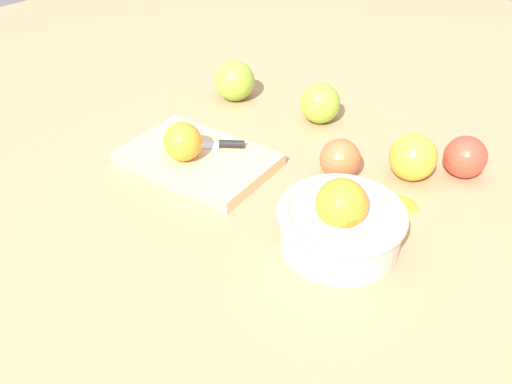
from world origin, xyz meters
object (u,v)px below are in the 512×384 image
cutting_board (198,159)px  apple_front_left_2 (413,157)px  orange_on_board (183,142)px  knife (213,144)px  apple_front_left (465,157)px  apple_front_left_3 (340,159)px  apple_front_right_2 (320,103)px  bowl (341,221)px  apple_front_right (235,81)px

cutting_board → apple_front_left_2: size_ratio=3.21×
orange_on_board → knife: 0.07m
apple_front_left → apple_front_left_3: 0.21m
apple_front_left_3 → apple_front_right_2: size_ratio=0.88×
bowl → apple_front_left_3: bowl is taller
apple_front_left_3 → apple_front_right_2: (0.14, -0.13, 0.00)m
apple_front_right → apple_front_left: bearing=-173.8°
cutting_board → bowl: bearing=178.1°
apple_front_left → apple_front_right: 0.49m
knife → apple_front_left_2: apple_front_left_2 is taller
apple_front_right_2 → knife: bearing=75.5°
orange_on_board → knife: orange_on_board is taller
orange_on_board → apple_front_left: (-0.37, -0.31, -0.02)m
cutting_board → apple_front_left_2: bearing=-144.1°
apple_front_right_2 → orange_on_board: bearing=76.6°
orange_on_board → apple_front_left_2: orange_on_board is taller
orange_on_board → apple_front_left_2: bearing=-141.6°
bowl → apple_front_left: size_ratio=2.56×
cutting_board → apple_front_left: 0.46m
bowl → apple_front_right_2: (0.24, -0.28, -0.01)m
orange_on_board → apple_front_left_3: 0.27m
apple_front_left_2 → apple_front_right_2: bearing=-13.2°
apple_front_right → cutting_board: bearing=119.4°
cutting_board → apple_front_right: 0.26m
apple_front_left_2 → apple_front_right_2: 0.24m
apple_front_left_3 → apple_front_right_2: 0.19m
knife → apple_front_left_3: apple_front_left_3 is taller
orange_on_board → cutting_board: bearing=-103.6°
apple_front_left_3 → cutting_board: bearing=33.5°
cutting_board → apple_front_left_2: (-0.30, -0.21, 0.03)m
apple_front_left_2 → knife: bearing=31.5°
apple_front_left_2 → orange_on_board: bearing=38.4°
apple_front_left_2 → apple_front_right: (0.42, -0.01, 0.00)m
apple_front_right → bowl: bearing=151.4°
bowl → apple_front_right: bowl is taller
bowl → cutting_board: 0.31m
orange_on_board → apple_front_left_3: size_ratio=0.96×
bowl → apple_front_left: 0.30m
bowl → apple_front_right_2: bearing=-48.9°
apple_front_right → apple_front_left_3: (-0.33, 0.09, -0.01)m
apple_front_left → cutting_board: bearing=38.0°
cutting_board → apple_front_left: apple_front_left is taller
apple_front_left_2 → apple_front_right_2: (0.23, -0.05, -0.00)m
cutting_board → apple_front_left_3: apple_front_left_3 is taller
apple_front_left_2 → bowl: bearing=92.9°
bowl → cutting_board: (0.31, -0.01, -0.03)m
cutting_board → apple_front_right_2: size_ratio=3.26×
knife → apple_front_left: apple_front_left is taller
cutting_board → orange_on_board: 0.05m
apple_front_left → orange_on_board: bearing=40.0°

